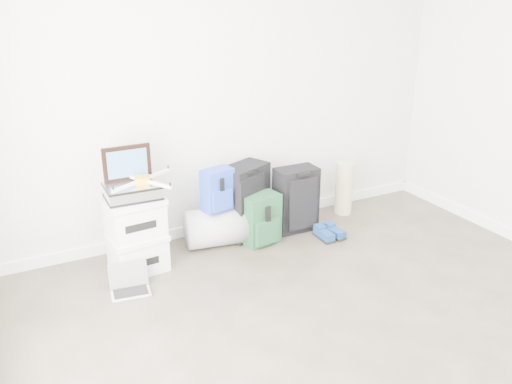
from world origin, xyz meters
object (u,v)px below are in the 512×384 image
duffel_bag (218,227)px  laptop (130,285)px  briefcase (133,191)px  boxes_stack (136,234)px  large_suitcase (245,201)px  carry_on (296,200)px

duffel_bag → laptop: duffel_bag is taller
briefcase → duffel_bag: briefcase is taller
duffel_bag → laptop: bearing=-145.7°
boxes_stack → briefcase: briefcase is taller
boxes_stack → large_suitcase: bearing=4.5°
carry_on → laptop: carry_on is taller
carry_on → duffel_bag: bearing=177.0°
large_suitcase → carry_on: large_suitcase is taller
duffel_bag → laptop: 1.02m
large_suitcase → carry_on: 0.50m
briefcase → duffel_bag: bearing=10.6°
boxes_stack → briefcase: size_ratio=1.53×
duffel_bag → large_suitcase: large_suitcase is taller
boxes_stack → carry_on: 1.56m
briefcase → large_suitcase: 1.14m
briefcase → laptop: briefcase is taller
duffel_bag → carry_on: bearing=5.9°
duffel_bag → briefcase: bearing=-161.5°
duffel_bag → large_suitcase: size_ratio=0.82×
briefcase → laptop: (-0.16, -0.31, -0.64)m
large_suitcase → carry_on: bearing=-37.3°
large_suitcase → boxes_stack: bearing=165.3°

